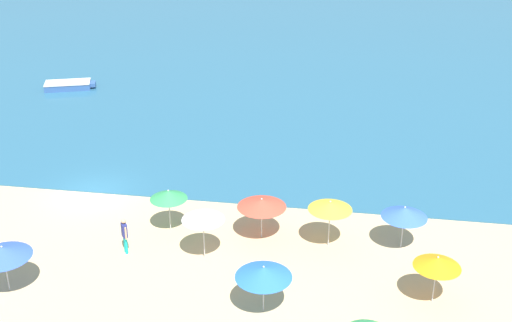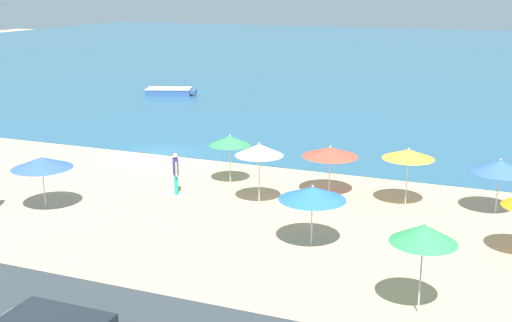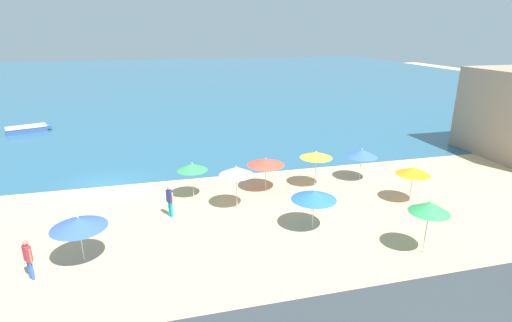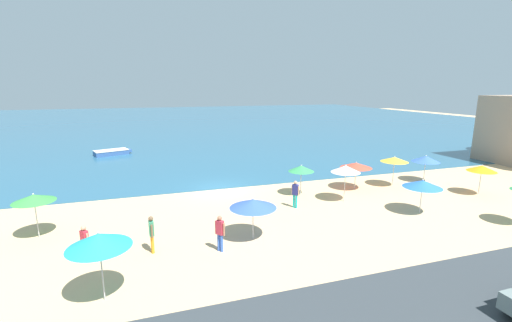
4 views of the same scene
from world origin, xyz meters
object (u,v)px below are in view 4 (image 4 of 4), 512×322
Objects in this scene: beach_umbrella_11 at (423,184)px; beach_umbrella_8 at (346,169)px; beach_umbrella_6 at (426,159)px; beach_umbrella_3 at (395,159)px; beach_umbrella_12 at (99,240)px; skiff_nearshore at (112,152)px; beach_umbrella_4 at (482,168)px; bather_1 at (295,193)px; bather_0 at (220,231)px; beach_umbrella_0 at (356,165)px; bather_3 at (85,240)px; beach_umbrella_9 at (253,203)px; beach_umbrella_7 at (301,169)px; bather_2 at (152,232)px; beach_umbrella_1 at (34,198)px.

beach_umbrella_8 is at bearing 133.72° from beach_umbrella_11.
beach_umbrella_3 is at bearing -173.67° from beach_umbrella_6.
skiff_nearshore is at bearing 93.97° from beach_umbrella_12.
beach_umbrella_12 is at bearing -168.51° from beach_umbrella_11.
bather_1 is (-13.92, 1.57, -0.93)m from beach_umbrella_4.
beach_umbrella_8 is 1.44× the size of bather_0.
beach_umbrella_6 reaches higher than beach_umbrella_0.
bather_3 is at bearing -166.95° from beach_umbrella_6.
beach_umbrella_0 is at bearing -178.99° from beach_umbrella_6.
beach_umbrella_6 is at bearing 44.88° from beach_umbrella_11.
beach_umbrella_12 reaches higher than beach_umbrella_9.
beach_umbrella_9 is 0.57× the size of skiff_nearshore.
bather_2 is at bearing -150.71° from beach_umbrella_7.
beach_umbrella_4 is 13.03m from beach_umbrella_7.
beach_umbrella_8 is at bearing 25.86° from beach_umbrella_12.
beach_umbrella_9 is 27.55m from skiff_nearshore.
beach_umbrella_11 is 18.94m from bather_3.
beach_umbrella_3 reaches higher than bather_2.
beach_umbrella_11 is at bearing 11.49° from beach_umbrella_12.
beach_umbrella_9 reaches higher than beach_umbrella_0.
beach_umbrella_11 is at bearing 1.01° from bather_2.
beach_umbrella_3 is at bearing 17.18° from bather_2.
bather_3 is at bearing -162.68° from beach_umbrella_0.
beach_umbrella_3 is 1.34× the size of bather_2.
beach_umbrella_0 is 3.26m from beach_umbrella_8.
beach_umbrella_3 reaches higher than bather_0.
bather_3 is at bearing 107.06° from beach_umbrella_12.
beach_umbrella_7 is at bearing 162.55° from beach_umbrella_4.
bather_0 is (-18.71, -6.93, -0.90)m from beach_umbrella_6.
beach_umbrella_7 reaches higher than beach_umbrella_6.
beach_umbrella_1 is 18.35m from beach_umbrella_8.
bather_2 is (-8.98, -3.54, 0.00)m from bather_1.
beach_umbrella_3 is at bearing -42.54° from skiff_nearshore.
bather_0 reaches higher than skiff_nearshore.
beach_umbrella_9 reaches higher than bather_3.
beach_umbrella_4 is at bearing -6.45° from bather_1.
beach_umbrella_0 is 19.25m from beach_umbrella_12.
beach_umbrella_3 is at bearing 4.99° from beach_umbrella_1.
beach_umbrella_4 is (28.53, -1.61, -0.19)m from beach_umbrella_1.
beach_umbrella_1 is at bearing 161.20° from beach_umbrella_9.
bather_0 is (-11.99, -6.81, -0.87)m from beach_umbrella_0.
beach_umbrella_4 is 23.00m from bather_2.
beach_umbrella_0 is 0.92× the size of beach_umbrella_8.
beach_umbrella_7 is at bearing 134.67° from beach_umbrella_11.
bather_3 is at bearing -176.36° from beach_umbrella_4.
beach_umbrella_8 is 13.31m from bather_2.
beach_umbrella_7 is (-12.43, 3.91, 0.02)m from beach_umbrella_4.
beach_umbrella_7 is 12.04m from bather_2.
beach_umbrella_12 is (-6.78, -3.30, 0.46)m from beach_umbrella_9.
beach_umbrella_8 is at bearing -53.43° from skiff_nearshore.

